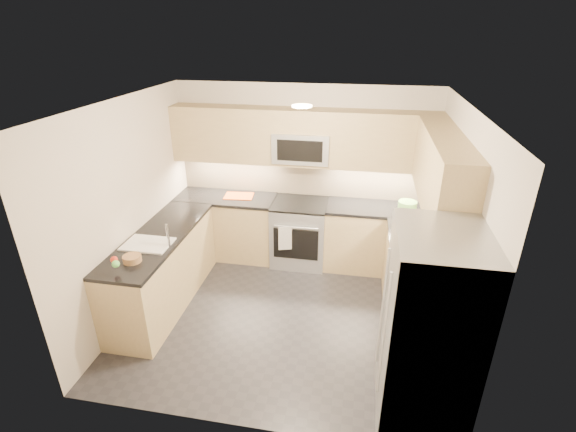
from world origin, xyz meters
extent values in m
cube|color=#27262C|center=(0.00, 0.00, 0.00)|extent=(3.60, 3.20, 0.00)
cube|color=beige|center=(0.00, 0.00, 2.50)|extent=(3.60, 3.20, 0.02)
cube|color=beige|center=(0.00, 1.60, 1.25)|extent=(3.60, 0.02, 2.50)
cube|color=beige|center=(0.00, -1.60, 1.25)|extent=(3.60, 0.02, 2.50)
cube|color=beige|center=(-1.80, 0.00, 1.25)|extent=(0.02, 3.20, 2.50)
cube|color=beige|center=(1.80, 0.00, 1.25)|extent=(0.02, 3.20, 2.50)
cube|color=tan|center=(-1.09, 1.30, 0.45)|extent=(1.42, 0.60, 0.90)
cube|color=tan|center=(1.09, 1.30, 0.45)|extent=(1.42, 0.60, 0.90)
cube|color=tan|center=(1.50, 0.15, 0.45)|extent=(0.60, 1.70, 0.90)
cube|color=tan|center=(-1.50, 0.00, 0.45)|extent=(0.60, 2.00, 0.90)
cube|color=black|center=(-1.09, 1.30, 0.92)|extent=(1.42, 0.63, 0.04)
cube|color=black|center=(1.09, 1.30, 0.92)|extent=(1.42, 0.63, 0.04)
cube|color=black|center=(1.50, 0.15, 0.92)|extent=(0.63, 1.70, 0.04)
cube|color=black|center=(-1.50, 0.00, 0.92)|extent=(0.63, 2.00, 0.04)
cube|color=tan|center=(0.00, 1.43, 1.83)|extent=(3.60, 0.35, 0.75)
cube|color=tan|center=(1.62, 0.28, 1.83)|extent=(0.35, 1.95, 0.75)
cube|color=tan|center=(0.00, 1.60, 1.20)|extent=(3.60, 0.01, 0.51)
cube|color=tan|center=(1.80, 0.45, 1.20)|extent=(0.01, 2.30, 0.51)
cube|color=#A7A9AF|center=(0.00, 1.28, 0.46)|extent=(0.76, 0.65, 0.91)
cube|color=black|center=(0.00, 1.28, 0.92)|extent=(0.76, 0.65, 0.03)
cube|color=black|center=(0.00, 0.95, 0.45)|extent=(0.62, 0.02, 0.45)
cylinder|color=#B2B5BA|center=(0.00, 0.93, 0.72)|extent=(0.60, 0.02, 0.02)
cube|color=#A7ABAF|center=(0.00, 1.40, 1.70)|extent=(0.76, 0.40, 0.40)
cube|color=black|center=(0.00, 1.20, 1.70)|extent=(0.60, 0.01, 0.28)
cube|color=#979B9F|center=(1.45, -1.15, 0.90)|extent=(0.70, 0.90, 1.80)
cylinder|color=#B2B5BA|center=(1.08, -1.33, 0.95)|extent=(0.02, 0.02, 1.20)
cylinder|color=#B2B5BA|center=(1.08, -0.97, 0.95)|extent=(0.02, 0.02, 1.20)
cube|color=white|center=(-1.50, -0.25, 0.88)|extent=(0.52, 0.38, 0.16)
cylinder|color=silver|center=(-1.24, -0.25, 1.08)|extent=(0.03, 0.03, 0.28)
cylinder|color=#67A948|center=(1.45, 1.23, 1.01)|extent=(0.29, 0.29, 0.14)
cube|color=#C84A12|center=(-0.90, 1.33, 0.95)|extent=(0.43, 0.32, 0.01)
cylinder|color=#A0754B|center=(-1.48, -0.62, 0.97)|extent=(0.25, 0.25, 0.07)
sphere|color=red|center=(-1.57, -0.79, 1.05)|extent=(0.07, 0.07, 0.07)
sphere|color=#60C655|center=(-1.51, -0.86, 1.05)|extent=(0.08, 0.08, 0.08)
cube|color=silver|center=(-0.14, 0.91, 0.55)|extent=(0.18, 0.07, 0.34)
camera|label=1|loc=(0.80, -4.03, 3.21)|focal=26.00mm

